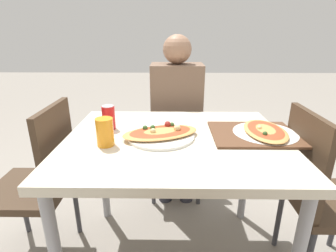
{
  "coord_description": "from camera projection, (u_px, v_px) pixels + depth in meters",
  "views": [
    {
      "loc": [
        -0.02,
        -1.17,
        1.25
      ],
      "look_at": [
        -0.04,
        0.0,
        0.82
      ],
      "focal_mm": 28.0,
      "sensor_mm": 36.0,
      "label": 1
    }
  ],
  "objects": [
    {
      "name": "chair_side_right",
      "position": [
        321.0,
        191.0,
        1.29
      ],
      "size": [
        0.4,
        0.4,
        0.91
      ],
      "rotation": [
        0.0,
        0.0,
        -1.57
      ],
      "color": "#3F2D1E",
      "rests_on": "ground_plane"
    },
    {
      "name": "dining_table",
      "position": [
        175.0,
        153.0,
        1.29
      ],
      "size": [
        1.06,
        0.86,
        0.76
      ],
      "color": "beige",
      "rests_on": "ground_plane"
    },
    {
      "name": "soda_can",
      "position": [
        109.0,
        117.0,
        1.36
      ],
      "size": [
        0.07,
        0.07,
        0.12
      ],
      "color": "red",
      "rests_on": "dining_table"
    },
    {
      "name": "serving_tray",
      "position": [
        254.0,
        134.0,
        1.3
      ],
      "size": [
        0.41,
        0.34,
        0.01
      ],
      "color": "brown",
      "rests_on": "dining_table"
    },
    {
      "name": "pizza_second",
      "position": [
        265.0,
        132.0,
        1.29
      ],
      "size": [
        0.31,
        0.34,
        0.05
      ],
      "color": "white",
      "rests_on": "dining_table"
    },
    {
      "name": "pizza_main",
      "position": [
        161.0,
        134.0,
        1.27
      ],
      "size": [
        0.41,
        0.33,
        0.06
      ],
      "color": "white",
      "rests_on": "dining_table"
    },
    {
      "name": "person_seated",
      "position": [
        177.0,
        109.0,
        1.89
      ],
      "size": [
        0.36,
        0.26,
        1.23
      ],
      "rotation": [
        0.0,
        0.0,
        3.14
      ],
      "color": "#2D2D38",
      "rests_on": "ground_plane"
    },
    {
      "name": "chair_far_seated",
      "position": [
        176.0,
        130.0,
        2.07
      ],
      "size": [
        0.4,
        0.4,
        0.91
      ],
      "rotation": [
        0.0,
        0.0,
        3.14
      ],
      "color": "#3F2D1E",
      "rests_on": "ground_plane"
    },
    {
      "name": "drink_glass",
      "position": [
        105.0,
        132.0,
        1.16
      ],
      "size": [
        0.08,
        0.08,
        0.13
      ],
      "color": "orange",
      "rests_on": "dining_table"
    },
    {
      "name": "chair_side_left",
      "position": [
        41.0,
        178.0,
        1.4
      ],
      "size": [
        0.4,
        0.4,
        0.91
      ],
      "rotation": [
        0.0,
        0.0,
        1.57
      ],
      "color": "#3F2D1E",
      "rests_on": "ground_plane"
    }
  ]
}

